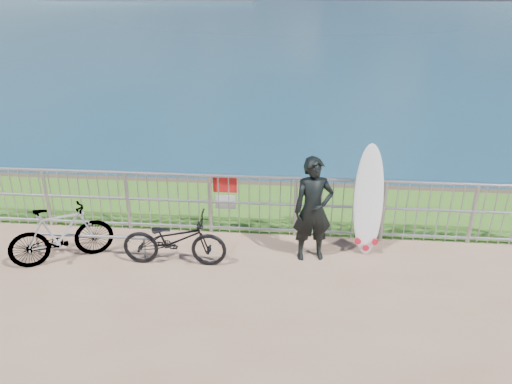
# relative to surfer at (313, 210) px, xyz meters

# --- Properties ---
(grass_strip) EXTENTS (120.00, 120.00, 0.00)m
(grass_strip) POSITION_rel_surfer_xyz_m (-1.28, 1.81, -0.86)
(grass_strip) COLOR #33691D
(grass_strip) RESTS_ON ground
(seascape) EXTENTS (260.00, 260.00, 5.00)m
(seascape) POSITION_rel_surfer_xyz_m (-45.03, 146.60, -4.90)
(seascape) COLOR brown
(seascape) RESTS_ON ground
(railing) EXTENTS (10.06, 0.10, 1.13)m
(railing) POSITION_rel_surfer_xyz_m (-1.26, 0.71, -0.29)
(railing) COLOR #94979C
(railing) RESTS_ON ground
(surfer) EXTENTS (0.70, 0.53, 1.74)m
(surfer) POSITION_rel_surfer_xyz_m (0.00, 0.00, 0.00)
(surfer) COLOR black
(surfer) RESTS_ON ground
(surfboard) EXTENTS (0.49, 0.44, 1.84)m
(surfboard) POSITION_rel_surfer_xyz_m (0.90, 0.32, -0.02)
(surfboard) COLOR silver
(surfboard) RESTS_ON ground
(bicycle_near) EXTENTS (1.67, 0.62, 0.87)m
(bicycle_near) POSITION_rel_surfer_xyz_m (-2.17, -0.39, -0.43)
(bicycle_near) COLOR black
(bicycle_near) RESTS_ON ground
(bicycle_far) EXTENTS (1.62, 1.18, 0.97)m
(bicycle_far) POSITION_rel_surfer_xyz_m (-3.99, -0.46, -0.38)
(bicycle_far) COLOR black
(bicycle_far) RESTS_ON ground
(bike_rack) EXTENTS (2.01, 0.05, 0.42)m
(bike_rack) POSITION_rel_surfer_xyz_m (-3.60, -0.31, -0.52)
(bike_rack) COLOR #94979C
(bike_rack) RESTS_ON ground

